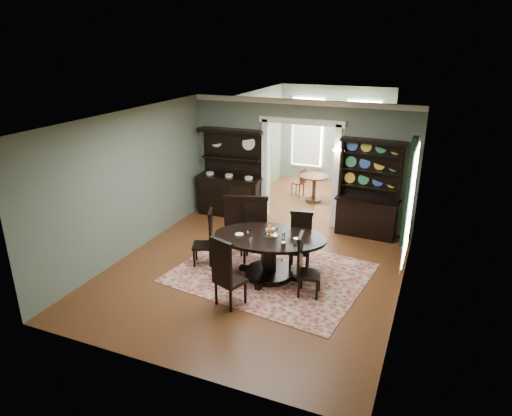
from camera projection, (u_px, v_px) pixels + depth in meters
The scene contains 19 objects.
room at pixel (253, 196), 8.43m from camera, with size 5.51×6.01×3.01m.
parlor at pixel (327, 141), 13.20m from camera, with size 3.51×3.50×3.01m.
doorway_trim at pixel (301, 158), 10.98m from camera, with size 2.08×0.25×2.57m.
right_window at pixel (409, 199), 8.23m from camera, with size 0.15×1.47×2.12m.
wall_sconce at pixel (339, 152), 10.41m from camera, with size 0.27×0.21×0.21m.
rug at pixel (271, 273), 8.93m from camera, with size 3.52×2.83×0.01m, color maroon.
dining_table at pixel (270, 248), 8.64m from camera, with size 2.34×2.31×0.84m.
centerpiece at pixel (271, 234), 8.49m from camera, with size 1.26×0.81×0.21m.
chair_far_left at pixel (234, 223), 9.66m from camera, with size 0.57×0.56×1.23m.
chair_far_mid at pixel (255, 227), 9.31m from camera, with size 0.60×0.58×1.33m.
chair_far_right at pixel (300, 239), 8.94m from camera, with size 0.50×0.49×1.18m.
chair_end_left at pixel (207, 236), 9.09m from camera, with size 0.54×0.55×1.16m.
chair_end_right at pixel (304, 264), 7.99m from camera, with size 0.46×0.48×1.16m.
chair_near at pixel (226, 271), 7.60m from camera, with size 0.59×0.58×1.28m.
sideboard at pixel (231, 186), 11.68m from camera, with size 1.71×0.68×2.21m.
welsh_dresser at pixel (368, 202), 10.44m from camera, with size 1.46×0.60×2.23m.
parlor_table at pixel (314, 184), 12.73m from camera, with size 0.80×0.80×0.74m.
parlor_chair_left at pixel (300, 181), 13.14m from camera, with size 0.38×0.37×0.84m.
parlor_chair_right at pixel (338, 185), 12.65m from camera, with size 0.42×0.41×0.91m.
Camera 1 is at (3.11, -7.30, 4.32)m, focal length 32.00 mm.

